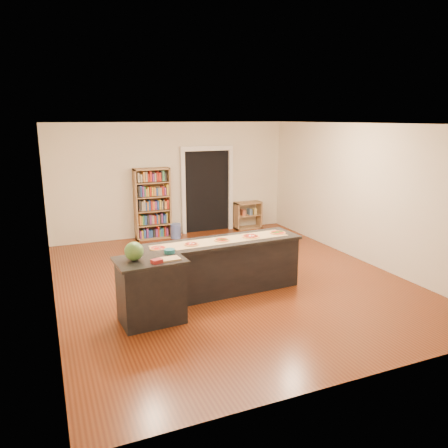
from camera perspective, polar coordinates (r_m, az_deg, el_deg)
name	(u,v)px	position (r m, az deg, el deg)	size (l,w,h in m)	color
room	(228,205)	(7.75, 0.57, 2.55)	(6.00, 7.00, 2.80)	beige
doorway	(207,186)	(11.28, -2.23, 5.04)	(1.40, 0.09, 2.21)	black
kitchen_island	(221,266)	(7.42, -0.35, -5.51)	(2.75, 0.74, 0.91)	black
side_counter	(151,290)	(6.44, -9.52, -8.52)	(0.96, 0.70, 0.95)	black
bookshelf	(153,204)	(10.75, -9.32, 2.62)	(0.87, 0.31, 1.73)	#987349
low_shelf	(248,215)	(11.71, 3.15, 1.16)	(0.72, 0.31, 0.72)	#987349
waste_bin	(176,231)	(10.82, -6.33, -0.91)	(0.25, 0.25, 0.36)	#4B60A9
kraft_paper	(221,240)	(7.28, -0.35, -2.15)	(2.39, 0.43, 0.00)	tan
watermelon	(134,251)	(6.23, -11.67, -3.49)	(0.27, 0.27, 0.27)	#144214
cutting_board	(169,259)	(6.22, -7.18, -4.55)	(0.29, 0.20, 0.02)	tan
package_red	(157,261)	(6.09, -8.77, -4.81)	(0.15, 0.10, 0.05)	maroon
package_teal	(169,251)	(6.50, -7.14, -3.54)	(0.16, 0.16, 0.06)	#195966
pizza_a	(158,248)	(6.89, -8.60, -3.13)	(0.28, 0.28, 0.02)	tan
pizza_b	(191,244)	(7.05, -4.30, -2.64)	(0.26, 0.26, 0.02)	tan
pizza_c	(222,240)	(7.27, -0.31, -2.09)	(0.26, 0.26, 0.02)	tan
pizza_d	(251,236)	(7.50, 3.52, -1.61)	(0.29, 0.29, 0.02)	tan
pizza_e	(278,233)	(7.78, 7.02, -1.13)	(0.26, 0.26, 0.02)	tan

